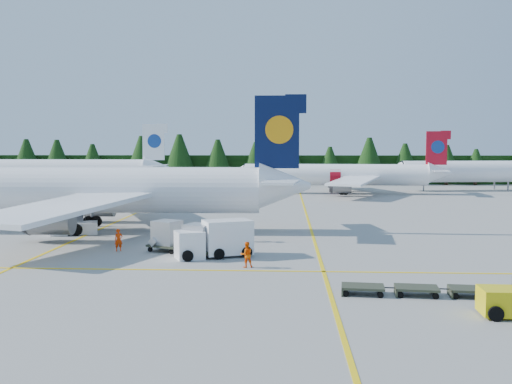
{
  "coord_description": "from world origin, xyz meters",
  "views": [
    {
      "loc": [
        3.63,
        -41.24,
        7.77
      ],
      "look_at": [
        0.78,
        12.75,
        3.5
      ],
      "focal_mm": 40.0,
      "sensor_mm": 36.0,
      "label": 1
    }
  ],
  "objects_px": {
    "airliner_red": "(332,175)",
    "airstairs": "(74,225)",
    "airliner_navy": "(57,191)",
    "service_truck": "(214,239)"
  },
  "relations": [
    {
      "from": "airliner_red",
      "to": "airstairs",
      "type": "height_order",
      "value": "airliner_red"
    },
    {
      "from": "airliner_red",
      "to": "airstairs",
      "type": "bearing_deg",
      "value": -117.19
    },
    {
      "from": "airliner_navy",
      "to": "airliner_red",
      "type": "bearing_deg",
      "value": 55.62
    },
    {
      "from": "airstairs",
      "to": "service_truck",
      "type": "relative_size",
      "value": 1.06
    },
    {
      "from": "service_truck",
      "to": "airliner_navy",
      "type": "bearing_deg",
      "value": 120.86
    },
    {
      "from": "airstairs",
      "to": "service_truck",
      "type": "height_order",
      "value": "airstairs"
    },
    {
      "from": "airliner_red",
      "to": "service_truck",
      "type": "relative_size",
      "value": 6.27
    },
    {
      "from": "service_truck",
      "to": "airstairs",
      "type": "bearing_deg",
      "value": 120.83
    },
    {
      "from": "airliner_navy",
      "to": "airstairs",
      "type": "relative_size",
      "value": 7.09
    },
    {
      "from": "airstairs",
      "to": "service_truck",
      "type": "bearing_deg",
      "value": -54.44
    }
  ]
}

